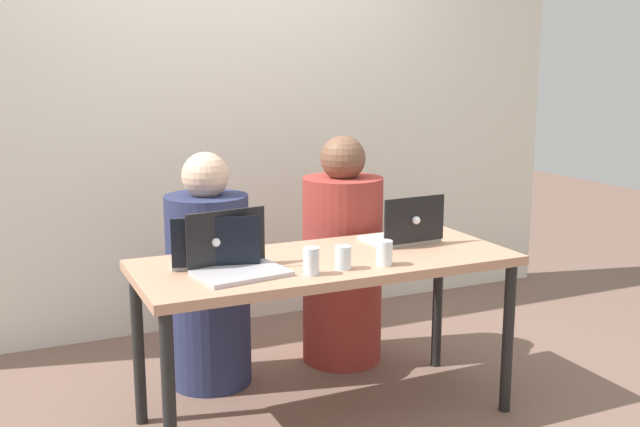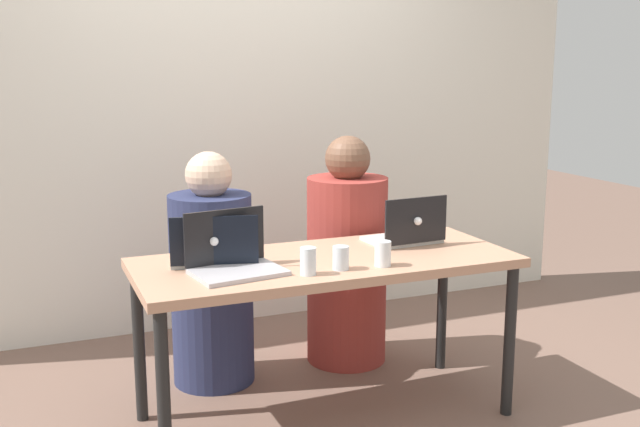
{
  "view_description": "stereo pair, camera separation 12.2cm",
  "coord_description": "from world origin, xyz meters",
  "px_view_note": "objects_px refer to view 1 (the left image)",
  "views": [
    {
      "loc": [
        -1.29,
        -2.77,
        1.54
      ],
      "look_at": [
        0.0,
        0.07,
        0.9
      ],
      "focal_mm": 42.0,
      "sensor_mm": 36.0,
      "label": 1
    },
    {
      "loc": [
        -1.18,
        -2.82,
        1.54
      ],
      "look_at": [
        0.0,
        0.07,
        0.9
      ],
      "focal_mm": 42.0,
      "sensor_mm": 36.0,
      "label": 2
    }
  ],
  "objects_px": {
    "laptop_front_left": "(236,260)",
    "laptop_back_right": "(404,232)",
    "laptop_back_left": "(216,254)",
    "water_glass_center": "(343,259)",
    "person_on_right": "(342,262)",
    "water_glass_left": "(311,263)",
    "person_on_left": "(209,283)",
    "water_glass_right": "(384,255)"
  },
  "relations": [
    {
      "from": "laptop_back_right",
      "to": "laptop_back_left",
      "type": "height_order",
      "value": "laptop_back_right"
    },
    {
      "from": "laptop_back_right",
      "to": "water_glass_left",
      "type": "xyz_separation_m",
      "value": [
        -0.6,
        -0.31,
        -0.0
      ]
    },
    {
      "from": "laptop_front_left",
      "to": "water_glass_center",
      "type": "xyz_separation_m",
      "value": [
        0.41,
        -0.13,
        -0.01
      ]
    },
    {
      "from": "laptop_front_left",
      "to": "water_glass_right",
      "type": "bearing_deg",
      "value": -22.38
    },
    {
      "from": "laptop_front_left",
      "to": "laptop_back_left",
      "type": "xyz_separation_m",
      "value": [
        -0.04,
        0.14,
        -0.0
      ]
    },
    {
      "from": "water_glass_left",
      "to": "person_on_left",
      "type": "bearing_deg",
      "value": 104.13
    },
    {
      "from": "laptop_back_left",
      "to": "person_on_right",
      "type": "bearing_deg",
      "value": -135.39
    },
    {
      "from": "water_glass_left",
      "to": "water_glass_center",
      "type": "bearing_deg",
      "value": 7.88
    },
    {
      "from": "person_on_right",
      "to": "water_glass_center",
      "type": "bearing_deg",
      "value": 62.31
    },
    {
      "from": "laptop_back_right",
      "to": "water_glass_center",
      "type": "xyz_separation_m",
      "value": [
        -0.45,
        -0.29,
        -0.01
      ]
    },
    {
      "from": "water_glass_right",
      "to": "water_glass_left",
      "type": "distance_m",
      "value": 0.33
    },
    {
      "from": "water_glass_left",
      "to": "laptop_back_right",
      "type": "bearing_deg",
      "value": 27.08
    },
    {
      "from": "person_on_left",
      "to": "water_glass_center",
      "type": "distance_m",
      "value": 0.87
    },
    {
      "from": "laptop_back_right",
      "to": "water_glass_center",
      "type": "distance_m",
      "value": 0.54
    },
    {
      "from": "laptop_back_left",
      "to": "person_on_left",
      "type": "bearing_deg",
      "value": -88.29
    },
    {
      "from": "laptop_back_right",
      "to": "water_glass_left",
      "type": "bearing_deg",
      "value": 23.09
    },
    {
      "from": "laptop_front_left",
      "to": "laptop_back_left",
      "type": "height_order",
      "value": "laptop_front_left"
    },
    {
      "from": "water_glass_right",
      "to": "person_on_right",
      "type": "bearing_deg",
      "value": 76.16
    },
    {
      "from": "laptop_back_right",
      "to": "laptop_front_left",
      "type": "xyz_separation_m",
      "value": [
        -0.86,
        -0.16,
        0.0
      ]
    },
    {
      "from": "laptop_back_right",
      "to": "laptop_back_left",
      "type": "distance_m",
      "value": 0.9
    },
    {
      "from": "person_on_left",
      "to": "water_glass_right",
      "type": "relative_size",
      "value": 10.95
    },
    {
      "from": "laptop_back_right",
      "to": "laptop_back_left",
      "type": "relative_size",
      "value": 0.85
    },
    {
      "from": "water_glass_right",
      "to": "laptop_front_left",
      "type": "bearing_deg",
      "value": 166.24
    },
    {
      "from": "laptop_back_right",
      "to": "laptop_front_left",
      "type": "relative_size",
      "value": 0.89
    },
    {
      "from": "person_on_left",
      "to": "water_glass_right",
      "type": "xyz_separation_m",
      "value": [
        0.52,
        -0.77,
        0.27
      ]
    },
    {
      "from": "laptop_front_left",
      "to": "water_glass_center",
      "type": "relative_size",
      "value": 3.96
    },
    {
      "from": "person_on_left",
      "to": "laptop_back_left",
      "type": "height_order",
      "value": "person_on_left"
    },
    {
      "from": "person_on_right",
      "to": "water_glass_center",
      "type": "relative_size",
      "value": 12.39
    },
    {
      "from": "water_glass_center",
      "to": "water_glass_right",
      "type": "distance_m",
      "value": 0.18
    },
    {
      "from": "laptop_front_left",
      "to": "laptop_back_right",
      "type": "bearing_deg",
      "value": 1.96
    },
    {
      "from": "laptop_front_left",
      "to": "water_glass_center",
      "type": "bearing_deg",
      "value": -25.94
    },
    {
      "from": "water_glass_center",
      "to": "water_glass_left",
      "type": "xyz_separation_m",
      "value": [
        -0.15,
        -0.02,
        0.01
      ]
    },
    {
      "from": "water_glass_left",
      "to": "laptop_back_left",
      "type": "bearing_deg",
      "value": 136.12
    },
    {
      "from": "person_on_right",
      "to": "laptop_back_left",
      "type": "relative_size",
      "value": 2.99
    },
    {
      "from": "water_glass_center",
      "to": "water_glass_right",
      "type": "xyz_separation_m",
      "value": [
        0.18,
        -0.02,
        0.0
      ]
    },
    {
      "from": "laptop_back_right",
      "to": "person_on_right",
      "type": "bearing_deg",
      "value": -83.58
    },
    {
      "from": "laptop_back_left",
      "to": "water_glass_center",
      "type": "xyz_separation_m",
      "value": [
        0.45,
        -0.27,
        -0.01
      ]
    },
    {
      "from": "water_glass_center",
      "to": "water_glass_left",
      "type": "bearing_deg",
      "value": -172.12
    },
    {
      "from": "person_on_right",
      "to": "water_glass_left",
      "type": "xyz_separation_m",
      "value": [
        -0.52,
        -0.78,
        0.25
      ]
    },
    {
      "from": "laptop_back_right",
      "to": "water_glass_right",
      "type": "relative_size",
      "value": 3.24
    },
    {
      "from": "laptop_back_right",
      "to": "water_glass_center",
      "type": "relative_size",
      "value": 3.51
    },
    {
      "from": "laptop_back_right",
      "to": "water_glass_left",
      "type": "relative_size",
      "value": 3.07
    }
  ]
}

